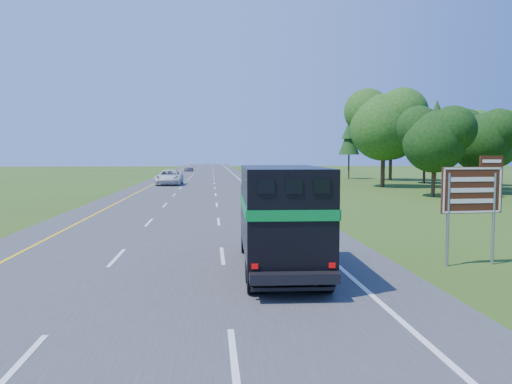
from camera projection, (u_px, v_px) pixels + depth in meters
road at (198, 186)px, 56.19m from camera, size 15.00×260.00×0.04m
lane_markings at (198, 186)px, 56.19m from camera, size 11.15×260.00×0.01m
horse_truck at (280, 215)px, 15.24m from camera, size 2.50×7.32×3.21m
white_suv at (169, 177)px, 58.80m from camera, size 2.99×6.40×1.77m
far_car at (188, 167)px, 107.50m from camera, size 2.31×5.09×1.70m
exit_sign at (473, 194)px, 16.11m from camera, size 2.11×0.21×3.57m
delineator at (328, 204)px, 29.54m from camera, size 0.10×0.06×1.22m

